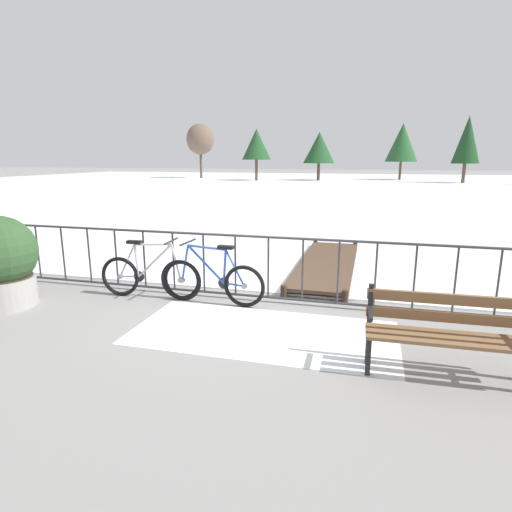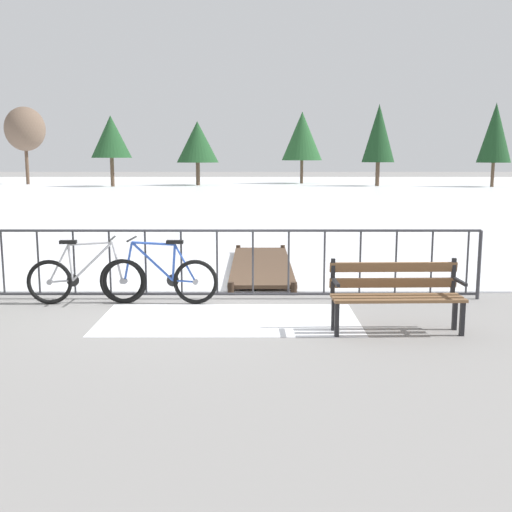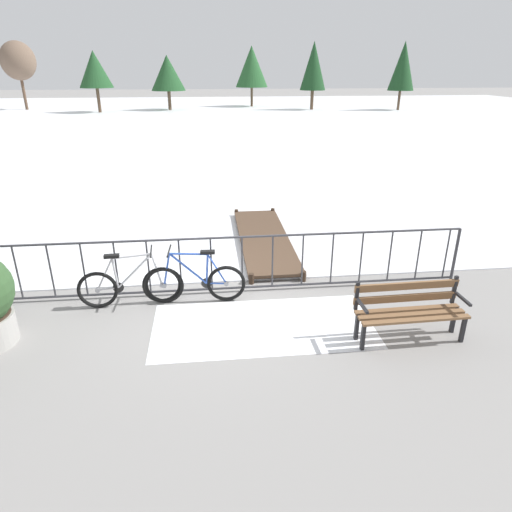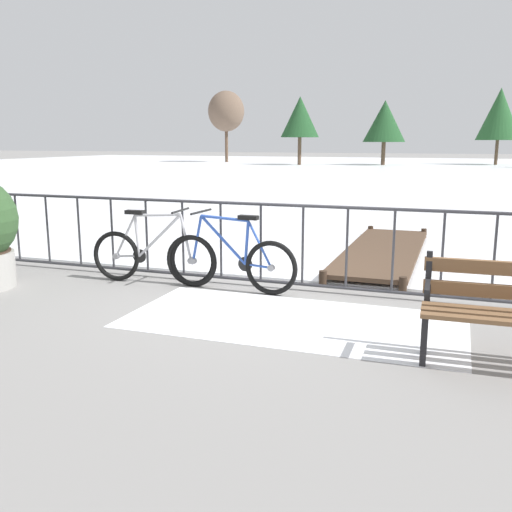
# 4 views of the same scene
# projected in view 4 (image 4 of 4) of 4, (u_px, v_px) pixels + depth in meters

# --- Properties ---
(ground_plane) EXTENTS (160.00, 160.00, 0.00)m
(ground_plane) POSITION_uv_depth(u_px,v_px,m) (261.00, 287.00, 7.20)
(ground_plane) COLOR gray
(frozen_pond) EXTENTS (80.00, 56.00, 0.03)m
(frozen_pond) POSITION_uv_depth(u_px,v_px,m) (419.00, 172.00, 33.42)
(frozen_pond) COLOR white
(frozen_pond) RESTS_ON ground
(snow_patch) EXTENTS (3.43, 1.66, 0.01)m
(snow_patch) POSITION_uv_depth(u_px,v_px,m) (293.00, 320.00, 5.84)
(snow_patch) COLOR white
(snow_patch) RESTS_ON ground
(railing_fence) EXTENTS (9.06, 0.06, 1.07)m
(railing_fence) POSITION_uv_depth(u_px,v_px,m) (261.00, 243.00, 7.09)
(railing_fence) COLOR #38383D
(railing_fence) RESTS_ON ground
(bicycle_near_railing) EXTENTS (1.71, 0.52, 0.97)m
(bicycle_near_railing) POSITION_uv_depth(u_px,v_px,m) (153.00, 255.00, 7.32)
(bicycle_near_railing) COLOR black
(bicycle_near_railing) RESTS_ON ground
(bicycle_second) EXTENTS (1.71, 0.52, 0.97)m
(bicycle_second) POSITION_uv_depth(u_px,v_px,m) (231.00, 261.00, 6.95)
(bicycle_second) COLOR black
(bicycle_second) RESTS_ON ground
(wooden_dock) EXTENTS (1.10, 4.17, 0.20)m
(wooden_dock) POSITION_uv_depth(u_px,v_px,m) (383.00, 251.00, 8.93)
(wooden_dock) COLOR #4C3828
(wooden_dock) RESTS_ON ground
(tree_west_mid) EXTENTS (2.86, 2.86, 5.04)m
(tree_west_mid) POSITION_uv_depth(u_px,v_px,m) (300.00, 117.00, 42.22)
(tree_west_mid) COLOR brown
(tree_west_mid) RESTS_ON ground
(tree_centre) EXTENTS (3.04, 3.04, 5.92)m
(tree_centre) POSITION_uv_depth(u_px,v_px,m) (226.00, 111.00, 47.80)
(tree_centre) COLOR brown
(tree_centre) RESTS_ON ground
(tree_far_east) EXTENTS (3.11, 3.11, 4.74)m
(tree_far_east) POSITION_uv_depth(u_px,v_px,m) (385.00, 121.00, 42.02)
(tree_far_east) COLOR brown
(tree_far_east) RESTS_ON ground
(tree_extra) EXTENTS (3.20, 3.20, 5.66)m
(tree_extra) POSITION_uv_depth(u_px,v_px,m) (500.00, 114.00, 42.27)
(tree_extra) COLOR brown
(tree_extra) RESTS_ON ground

